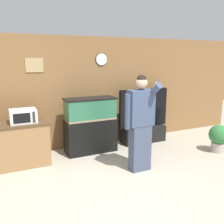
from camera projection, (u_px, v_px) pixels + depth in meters
name	position (u px, v px, depth m)	size (l,w,h in m)	color
ground_plane	(123.00, 209.00, 3.56)	(18.00, 18.00, 0.00)	#B2A893
wall_back_paneled	(68.00, 94.00, 5.77)	(10.00, 0.08, 2.60)	olive
counter_island	(13.00, 145.00, 4.87)	(1.41, 0.60, 0.89)	olive
microwave	(23.00, 116.00, 4.80)	(0.49, 0.38, 0.26)	white
aquarium_on_stand	(91.00, 125.00, 5.62)	(1.14, 0.47, 1.25)	black
tv_on_stand	(143.00, 127.00, 6.34)	(1.36, 0.40, 1.36)	black
person_standing	(140.00, 122.00, 4.61)	(0.57, 0.43, 1.82)	#424C66
potted_plant	(219.00, 137.00, 5.66)	(0.44, 0.44, 0.63)	#B2A899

